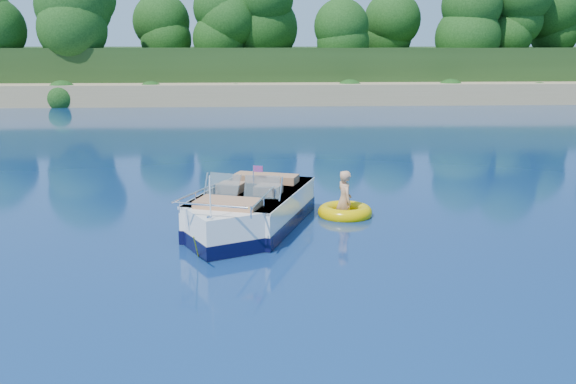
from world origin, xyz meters
name	(u,v)px	position (x,y,z in m)	size (l,w,h in m)	color
ground	(229,283)	(0.00, 0.00, 0.00)	(160.00, 160.00, 0.00)	#0A1A49
shoreline	(244,74)	(0.00, 63.77, 0.98)	(170.00, 59.00, 6.00)	#9C885A
treeline	(242,28)	(0.04, 41.01, 5.55)	(150.00, 7.12, 8.19)	black
motorboat	(248,214)	(0.35, 3.44, 0.38)	(3.25, 5.58, 1.93)	white
tow_tube	(345,212)	(2.79, 4.52, 0.09)	(1.71, 1.71, 0.36)	#E3B800
boy	(344,216)	(2.75, 4.48, 0.00)	(0.58, 0.38, 1.58)	tan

